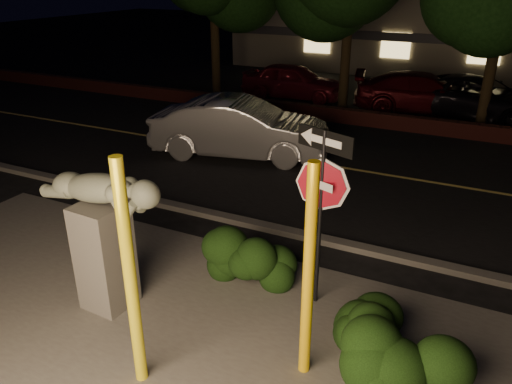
# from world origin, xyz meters

# --- Properties ---
(ground) EXTENTS (90.00, 90.00, 0.00)m
(ground) POSITION_xyz_m (0.00, 10.00, 0.00)
(ground) COLOR black
(ground) RESTS_ON ground
(patio) EXTENTS (14.00, 6.00, 0.02)m
(patio) POSITION_xyz_m (0.00, -1.00, 0.01)
(patio) COLOR #4C4944
(patio) RESTS_ON ground
(road) EXTENTS (80.00, 8.00, 0.01)m
(road) POSITION_xyz_m (0.00, 7.00, 0.01)
(road) COLOR black
(road) RESTS_ON ground
(lane_marking) EXTENTS (80.00, 0.12, 0.00)m
(lane_marking) POSITION_xyz_m (0.00, 7.00, 0.02)
(lane_marking) COLOR #CFB352
(lane_marking) RESTS_ON road
(curb) EXTENTS (80.00, 0.25, 0.12)m
(curb) POSITION_xyz_m (0.00, 2.90, 0.06)
(curb) COLOR #4C4944
(curb) RESTS_ON ground
(brick_wall) EXTENTS (40.00, 0.35, 0.50)m
(brick_wall) POSITION_xyz_m (0.00, 11.30, 0.25)
(brick_wall) COLOR #471916
(brick_wall) RESTS_ON ground
(parking_lot) EXTENTS (40.00, 12.00, 0.01)m
(parking_lot) POSITION_xyz_m (0.00, 17.00, 0.01)
(parking_lot) COLOR black
(parking_lot) RESTS_ON ground
(building) EXTENTS (22.00, 10.20, 4.00)m
(building) POSITION_xyz_m (0.00, 24.99, 2.00)
(building) COLOR gray
(building) RESTS_ON ground
(yellow_pole_left) EXTENTS (0.15, 0.15, 3.10)m
(yellow_pole_left) POSITION_xyz_m (-0.71, -1.55, 1.55)
(yellow_pole_left) COLOR yellow
(yellow_pole_left) RESTS_ON ground
(yellow_pole_right) EXTENTS (0.15, 0.15, 2.99)m
(yellow_pole_right) POSITION_xyz_m (1.15, -0.48, 1.49)
(yellow_pole_right) COLOR yellow
(yellow_pole_right) RESTS_ON ground
(signpost) EXTENTS (0.92, 0.37, 2.88)m
(signpost) POSITION_xyz_m (0.77, 1.02, 2.05)
(signpost) COLOR black
(signpost) RESTS_ON ground
(sculpture) EXTENTS (2.19, 0.72, 2.34)m
(sculpture) POSITION_xyz_m (-2.11, -0.47, 1.45)
(sculpture) COLOR #4C4944
(sculpture) RESTS_ON ground
(hedge_center) EXTENTS (2.19, 1.44, 1.05)m
(hedge_center) POSITION_xyz_m (-0.40, 1.22, 0.52)
(hedge_center) COLOR black
(hedge_center) RESTS_ON ground
(hedge_right) EXTENTS (1.58, 0.99, 0.97)m
(hedge_right) POSITION_xyz_m (1.62, 0.37, 0.49)
(hedge_right) COLOR black
(hedge_right) RESTS_ON ground
(hedge_far_right) EXTENTS (1.62, 1.35, 0.97)m
(hedge_far_right) POSITION_xyz_m (2.39, -0.41, 0.48)
(hedge_far_right) COLOR black
(hedge_far_right) RESTS_ON ground
(silver_sedan) EXTENTS (5.27, 2.81, 1.65)m
(silver_sedan) POSITION_xyz_m (-3.53, 6.67, 0.82)
(silver_sedan) COLOR silver
(silver_sedan) RESTS_ON ground
(parked_car_red) EXTENTS (4.32, 1.89, 1.45)m
(parked_car_red) POSITION_xyz_m (-4.85, 13.92, 0.72)
(parked_car_red) COLOR maroon
(parked_car_red) RESTS_ON ground
(parked_car_darkred) EXTENTS (5.39, 3.12, 1.47)m
(parked_car_darkred) POSITION_xyz_m (0.35, 13.95, 0.73)
(parked_car_darkred) COLOR #41080E
(parked_car_darkred) RESTS_ON ground
(parked_car_dark) EXTENTS (5.76, 3.63, 1.48)m
(parked_car_dark) POSITION_xyz_m (2.26, 13.96, 0.74)
(parked_car_dark) COLOR black
(parked_car_dark) RESTS_ON ground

